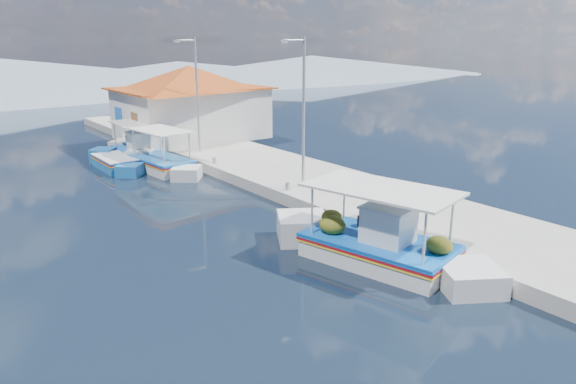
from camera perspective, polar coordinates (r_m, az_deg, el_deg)
ground at (r=17.59m, az=-5.99°, el=-4.88°), size 160.00×160.00×0.00m
quay at (r=25.40m, az=-1.72°, el=2.45°), size 5.00×44.00×0.50m
bollards at (r=23.57m, az=-4.83°, el=2.30°), size 0.20×17.20×0.30m
main_caique at (r=15.63m, az=9.74°, el=-5.87°), size 3.41×7.55×2.55m
caique_green_canopy at (r=26.89m, az=-13.66°, el=2.99°), size 2.26×6.22×2.34m
caique_blue_hull at (r=28.11m, az=-18.42°, el=2.99°), size 1.62×5.40×0.96m
caique_far at (r=29.58m, az=-16.18°, el=4.14°), size 2.10×6.53×2.29m
harbor_building at (r=32.74m, az=-10.67°, el=9.80°), size 10.49×10.49×4.40m
lamp_post_near at (r=20.78m, az=1.53°, el=9.45°), size 1.21×0.14×6.00m
lamp_post_far at (r=28.33m, az=-10.15°, el=11.04°), size 1.21×0.14×6.00m
mountain_ridge at (r=71.79m, az=-25.68°, el=11.32°), size 171.40×96.00×5.50m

